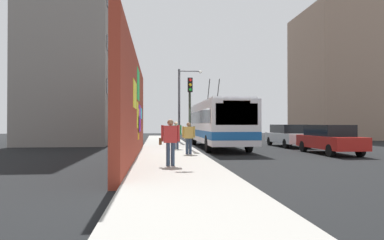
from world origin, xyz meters
TOP-DOWN VIEW (x-y plane):
  - ground_plane at (0.00, 0.00)m, footprint 80.00×80.00m
  - sidewalk_slab at (0.00, 1.60)m, footprint 48.00×3.20m
  - graffiti_wall at (-3.53, 3.35)m, footprint 14.92×0.32m
  - building_far_left at (10.52, 9.20)m, footprint 10.61×6.60m
  - building_far_right at (16.38, -17.00)m, footprint 9.45×6.82m
  - city_bus at (3.55, -1.80)m, footprint 11.50×2.64m
  - parked_car_red at (-1.75, -7.00)m, footprint 4.77×1.78m
  - parked_car_white at (4.17, -7.00)m, footprint 4.92×1.80m
  - pedestrian_midblock at (0.82, 1.17)m, footprint 0.22×0.73m
  - pedestrian_at_curb at (-2.69, 0.74)m, footprint 0.22×0.64m
  - pedestrian_near_wall at (-7.29, 1.83)m, footprint 0.22×0.74m
  - traffic_light at (0.65, 0.35)m, footprint 0.49×0.28m
  - street_lamp at (8.74, 0.20)m, footprint 0.44×1.98m

SIDE VIEW (x-z plane):
  - ground_plane at x=0.00m, z-range 0.00..0.00m
  - sidewalk_slab at x=0.00m, z-range 0.00..0.15m
  - parked_car_red at x=-1.75m, z-range 0.04..1.62m
  - parked_car_white at x=4.17m, z-range 0.05..1.63m
  - pedestrian_at_curb at x=-2.69m, z-range 0.27..1.83m
  - pedestrian_midblock at x=0.82m, z-range 0.28..1.89m
  - pedestrian_near_wall at x=-7.29m, z-range 0.29..1.94m
  - city_bus at x=3.55m, z-range -0.71..4.14m
  - graffiti_wall at x=-3.53m, z-range 0.00..4.70m
  - traffic_light at x=0.65m, z-range 0.88..5.09m
  - street_lamp at x=8.74m, z-range 0.65..6.63m
  - building_far_right at x=16.38m, z-range 0.00..13.94m
  - building_far_left at x=10.52m, z-range 0.00..18.47m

